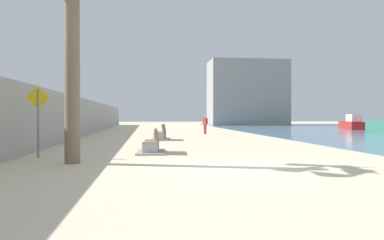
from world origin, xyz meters
TOP-DOWN VIEW (x-y plane):
  - ground_plane at (0.00, 18.00)m, footprint 120.00×120.00m
  - seawall at (-7.50, 18.00)m, footprint 0.80×64.00m
  - palm_tree at (-4.81, 1.45)m, footprint 2.70×2.73m
  - bench_near at (-2.35, 4.46)m, footprint 1.23×2.16m
  - bench_far at (-1.72, 12.30)m, footprint 1.37×2.23m
  - person_walking at (2.14, 19.20)m, footprint 0.39×0.41m
  - boat_outer at (19.29, 26.69)m, footprint 3.07×6.18m
  - pedestrian_sign at (-6.40, 3.28)m, footprint 0.85×0.08m
  - harbor_building at (13.09, 46.00)m, footprint 12.00×6.00m

SIDE VIEW (x-z plane):
  - ground_plane at x=0.00m, z-range 0.00..0.00m
  - bench_near at x=-2.35m, z-range -0.26..0.72m
  - bench_far at x=-1.72m, z-range -0.26..0.72m
  - boat_outer at x=19.29m, z-range -0.16..1.43m
  - person_walking at x=2.14m, z-range 0.11..1.65m
  - seawall at x=-7.50m, z-range 0.00..2.74m
  - pedestrian_sign at x=-6.40m, z-range 0.32..2.89m
  - palm_tree at x=-4.81m, z-range 1.60..8.41m
  - harbor_building at x=13.09m, z-range 0.00..10.07m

